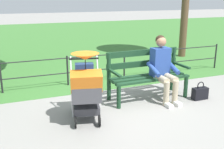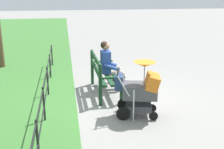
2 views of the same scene
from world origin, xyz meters
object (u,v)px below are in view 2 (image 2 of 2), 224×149
object	(u,v)px
person_on_bench	(110,64)
handbag	(116,76)
park_bench	(102,73)
stroller	(140,89)

from	to	relation	value
person_on_bench	handbag	bearing A→B (deg)	158.10
handbag	park_bench	bearing A→B (deg)	-28.22
stroller	handbag	bearing A→B (deg)	-178.57
park_bench	person_on_bench	distance (m)	0.36
person_on_bench	park_bench	bearing A→B (deg)	-43.42
park_bench	handbag	distance (m)	1.15
stroller	handbag	size ratio (longest dim) A/B	3.11
stroller	handbag	world-z (taller)	stroller
park_bench	stroller	world-z (taller)	stroller
park_bench	person_on_bench	bearing A→B (deg)	136.58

